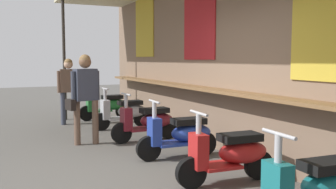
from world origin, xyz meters
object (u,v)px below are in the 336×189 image
(scooter_silver, at_px, (125,112))
(scooter_maroon, at_px, (149,121))
(shopper_browsing, at_px, (69,84))
(shopper_with_handbag, at_px, (85,90))
(scooter_teal, at_px, (319,188))
(scooter_green, at_px, (108,105))
(scooter_red, at_px, (232,154))
(scooter_blue, at_px, (182,134))

(scooter_silver, height_order, scooter_maroon, same)
(scooter_maroon, xyz_separation_m, shopper_browsing, (-2.57, -1.08, 0.61))
(shopper_with_handbag, xyz_separation_m, shopper_browsing, (-2.37, 0.14, -0.05))
(scooter_maroon, height_order, shopper_browsing, shopper_browsing)
(scooter_teal, distance_m, shopper_browsing, 6.95)
(scooter_silver, relative_size, shopper_browsing, 0.86)
(scooter_green, relative_size, scooter_red, 1.00)
(shopper_with_handbag, bearing_deg, scooter_silver, 121.40)
(scooter_green, bearing_deg, scooter_silver, 90.16)
(scooter_blue, distance_m, scooter_teal, 2.84)
(scooter_green, bearing_deg, scooter_maroon, 90.16)
(scooter_teal, height_order, shopper_browsing, shopper_browsing)
(scooter_green, distance_m, scooter_silver, 1.45)
(scooter_blue, xyz_separation_m, scooter_red, (1.41, -0.00, 0.00))
(scooter_maroon, height_order, scooter_teal, same)
(scooter_silver, height_order, shopper_browsing, shopper_browsing)
(scooter_blue, bearing_deg, scooter_red, 93.36)
(scooter_red, bearing_deg, shopper_with_handbag, -64.03)
(shopper_with_handbag, height_order, shopper_browsing, shopper_with_handbag)
(shopper_with_handbag, bearing_deg, scooter_blue, 22.48)
(scooter_teal, bearing_deg, scooter_green, -85.72)
(scooter_blue, relative_size, scooter_teal, 1.00)
(scooter_green, relative_size, shopper_browsing, 0.86)
(scooter_red, distance_m, scooter_teal, 1.44)
(scooter_blue, distance_m, shopper_with_handbag, 2.13)
(scooter_green, relative_size, shopper_with_handbag, 0.82)
(scooter_silver, relative_size, scooter_maroon, 1.00)
(scooter_red, distance_m, shopper_browsing, 5.54)
(shopper_with_handbag, bearing_deg, shopper_browsing, 162.08)
(scooter_blue, bearing_deg, scooter_green, -86.64)
(scooter_green, xyz_separation_m, scooter_teal, (7.17, -0.00, 0.00))
(scooter_teal, relative_size, shopper_with_handbag, 0.82)
(scooter_teal, bearing_deg, scooter_maroon, -85.72)
(scooter_green, height_order, scooter_maroon, same)
(shopper_with_handbag, bearing_deg, scooter_maroon, 66.32)
(scooter_red, xyz_separation_m, shopper_with_handbag, (-3.03, -1.22, 0.66))
(shopper_browsing, bearing_deg, scooter_teal, -165.87)
(scooter_maroon, relative_size, shopper_with_handbag, 0.82)
(scooter_green, bearing_deg, scooter_blue, 90.16)
(scooter_green, height_order, scooter_red, same)
(scooter_blue, bearing_deg, scooter_teal, 93.36)
(scooter_silver, bearing_deg, scooter_green, -90.36)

